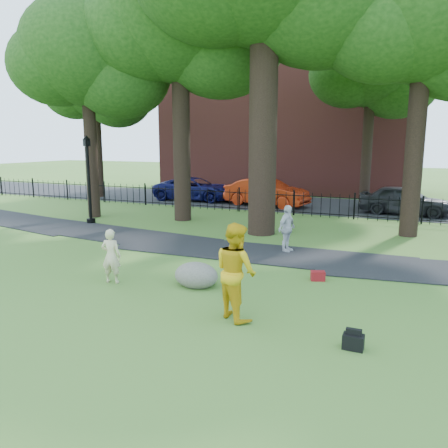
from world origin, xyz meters
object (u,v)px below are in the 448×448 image
at_px(man, 236,271).
at_px(lamppost, 89,181).
at_px(boulder, 196,273).
at_px(red_sedan, 266,192).
at_px(woman, 111,256).

xyz_separation_m(man, lamppost, (-10.28, 7.43, 0.92)).
bearing_deg(man, lamppost, -1.73).
height_order(boulder, red_sedan, red_sedan).
distance_m(woman, lamppost, 9.27).
bearing_deg(woman, lamppost, -59.11).
bearing_deg(boulder, lamppost, 145.23).
bearing_deg(man, boulder, -6.74).
height_order(woman, lamppost, lamppost).
bearing_deg(woman, man, 154.99).
distance_m(man, red_sedan, 16.63).
bearing_deg(red_sedan, man, -155.78).
relative_size(boulder, lamppost, 0.30).
relative_size(lamppost, red_sedan, 0.81).
xyz_separation_m(man, red_sedan, (-4.65, 15.97, -0.22)).
distance_m(woman, man, 4.00).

